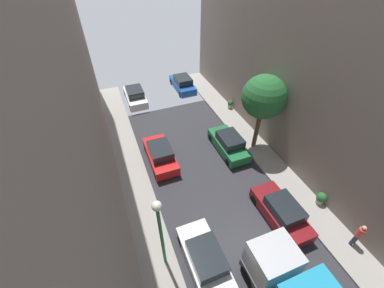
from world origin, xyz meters
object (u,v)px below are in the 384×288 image
at_px(parked_car_left_3, 160,155).
at_px(pedestrian, 359,235).
at_px(parked_car_right_3, 229,144).
at_px(potted_plant_1, 230,104).
at_px(parked_car_right_4, 183,84).
at_px(lamp_post, 160,226).
at_px(parked_car_left_4, 135,96).
at_px(potted_plant_5, 321,198).
at_px(street_tree_1, 264,97).
at_px(parked_car_right_2, 282,212).
at_px(parked_car_left_2, 205,260).

bearing_deg(parked_car_left_3, pedestrian, -51.69).
distance_m(parked_car_right_3, potted_plant_1, 6.16).
height_order(parked_car_right_4, lamp_post, lamp_post).
relative_size(parked_car_right_3, pedestrian, 2.44).
bearing_deg(parked_car_right_3, parked_car_left_4, 118.13).
height_order(parked_car_left_4, potted_plant_1, parked_car_left_4).
height_order(parked_car_left_3, potted_plant_5, parked_car_left_3).
relative_size(parked_car_left_3, potted_plant_1, 5.24).
bearing_deg(parked_car_left_4, parked_car_right_3, -61.87).
xyz_separation_m(street_tree_1, potted_plant_1, (0.88, 5.77, -4.08)).
xyz_separation_m(parked_car_left_4, potted_plant_5, (8.47, -16.86, -0.10)).
relative_size(street_tree_1, potted_plant_5, 7.14).
distance_m(potted_plant_1, lamp_post, 16.15).
xyz_separation_m(parked_car_left_3, potted_plant_1, (8.40, 4.62, -0.13)).
xyz_separation_m(parked_car_right_4, potted_plant_1, (3.00, -5.41, -0.13)).
xyz_separation_m(parked_car_left_3, street_tree_1, (7.52, -1.15, 3.95)).
relative_size(parked_car_right_2, street_tree_1, 0.69).
bearing_deg(pedestrian, street_tree_1, 94.23).
relative_size(parked_car_right_3, parked_car_right_4, 1.00).
height_order(parked_car_left_4, pedestrian, pedestrian).
bearing_deg(parked_car_left_2, parked_car_left_4, 90.00).
xyz_separation_m(parked_car_left_3, potted_plant_5, (8.47, -7.52, -0.10)).
distance_m(parked_car_left_3, potted_plant_1, 9.58).
bearing_deg(pedestrian, potted_plant_5, 84.70).
bearing_deg(parked_car_left_2, parked_car_left_3, 90.00).
relative_size(parked_car_left_2, lamp_post, 0.81).
xyz_separation_m(parked_car_left_4, parked_car_right_2, (5.40, -16.86, 0.00)).
relative_size(parked_car_left_3, potted_plant_5, 4.89).
bearing_deg(parked_car_right_4, lamp_post, -112.65).
xyz_separation_m(potted_plant_1, potted_plant_5, (0.07, -12.14, 0.03)).
bearing_deg(potted_plant_1, parked_car_left_3, -151.18).
height_order(parked_car_left_2, parked_car_right_4, same).
height_order(parked_car_left_4, lamp_post, lamp_post).
distance_m(parked_car_left_3, pedestrian, 13.23).
height_order(parked_car_left_3, parked_car_right_2, same).
relative_size(parked_car_left_3, street_tree_1, 0.69).
bearing_deg(potted_plant_5, parked_car_right_4, 99.91).
bearing_deg(parked_car_left_4, lamp_post, -96.45).
xyz_separation_m(parked_car_right_4, street_tree_1, (2.12, -11.18, 3.95)).
height_order(parked_car_left_3, parked_car_left_4, same).
height_order(pedestrian, potted_plant_1, pedestrian).
height_order(pedestrian, street_tree_1, street_tree_1).
relative_size(parked_car_right_2, potted_plant_5, 4.89).
relative_size(potted_plant_1, potted_plant_5, 0.93).
bearing_deg(parked_car_left_3, potted_plant_5, -41.61).
distance_m(parked_car_left_2, parked_car_right_2, 5.48).
relative_size(street_tree_1, potted_plant_1, 7.64).
bearing_deg(parked_car_right_3, street_tree_1, -10.38).
xyz_separation_m(potted_plant_1, lamp_post, (-10.30, -12.08, 2.99)).
relative_size(parked_car_left_4, parked_car_right_2, 1.00).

